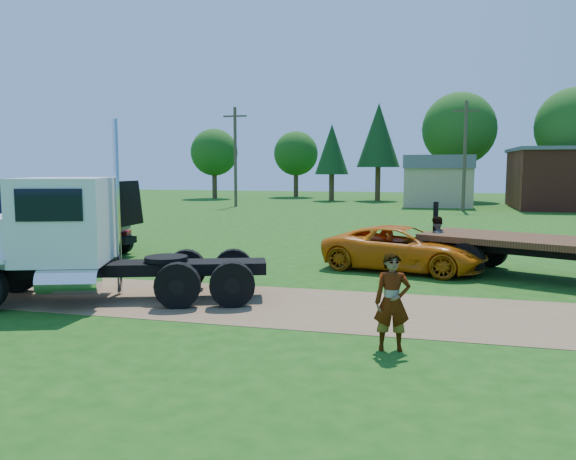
% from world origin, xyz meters
% --- Properties ---
extents(ground, '(140.00, 140.00, 0.00)m').
position_xyz_m(ground, '(0.00, 0.00, 0.00)').
color(ground, '#16480F').
rests_on(ground, ground).
extents(dirt_track, '(120.00, 4.20, 0.01)m').
position_xyz_m(dirt_track, '(0.00, 0.00, 0.01)').
color(dirt_track, brown).
rests_on(dirt_track, ground).
extents(white_semi_tractor, '(8.22, 4.95, 4.89)m').
position_xyz_m(white_semi_tractor, '(-6.01, -0.80, 1.67)').
color(white_semi_tractor, black).
rests_on(white_semi_tractor, ground).
extents(black_dump_truck, '(7.04, 2.24, 3.04)m').
position_xyz_m(black_dump_truck, '(-11.30, 5.96, 1.67)').
color(black_dump_truck, black).
rests_on(black_dump_truck, ground).
extents(navy_truck, '(7.06, 4.38, 3.01)m').
position_xyz_m(navy_truck, '(-12.49, 5.79, 1.54)').
color(navy_truck, maroon).
rests_on(navy_truck, ground).
extents(orange_pickup, '(5.98, 3.74, 1.54)m').
position_xyz_m(orange_pickup, '(2.46, 5.92, 0.77)').
color(orange_pickup, '#D5640A').
rests_on(orange_pickup, ground).
extents(flatbed_trailer, '(9.51, 6.19, 2.35)m').
position_xyz_m(flatbed_trailer, '(7.60, 5.12, 1.01)').
color(flatbed_trailer, '#392212').
rests_on(flatbed_trailer, ground).
extents(spectator_a, '(0.77, 0.58, 1.92)m').
position_xyz_m(spectator_a, '(2.62, -2.91, 0.96)').
color(spectator_a, '#999999').
rests_on(spectator_a, ground).
extents(spectator_b, '(1.15, 1.12, 1.86)m').
position_xyz_m(spectator_b, '(3.51, 6.47, 0.93)').
color(spectator_b, '#999999').
rests_on(spectator_b, ground).
extents(tan_shed, '(6.20, 5.40, 4.70)m').
position_xyz_m(tan_shed, '(4.00, 40.00, 2.42)').
color(tan_shed, tan).
rests_on(tan_shed, ground).
extents(utility_poles, '(42.20, 0.28, 9.00)m').
position_xyz_m(utility_poles, '(6.00, 35.00, 4.71)').
color(utility_poles, '#483829').
rests_on(utility_poles, ground).
extents(tree_row, '(55.38, 14.69, 11.59)m').
position_xyz_m(tree_row, '(9.67, 49.74, 6.93)').
color(tree_row, '#3D2919').
rests_on(tree_row, ground).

